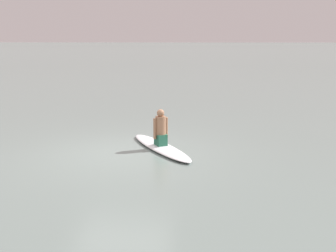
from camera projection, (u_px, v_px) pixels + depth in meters
ground_plane at (121, 153)px, 10.50m from camera, size 400.00×400.00×0.00m
surfboard at (161, 147)px, 10.88m from camera, size 2.06×2.99×0.11m
person_paddler at (161, 129)px, 10.78m from camera, size 0.39×0.40×0.95m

